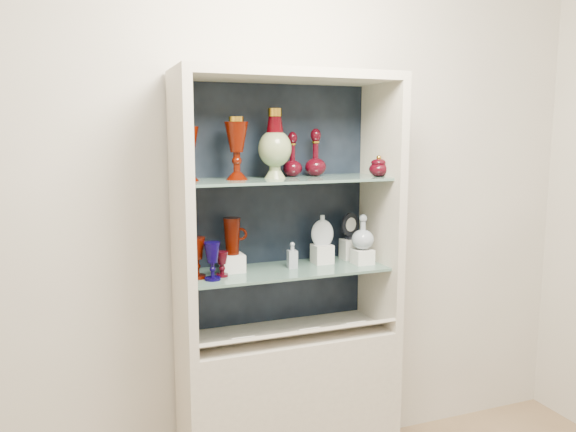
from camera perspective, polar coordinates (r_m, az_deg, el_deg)
name	(u,v)px	position (r m, az deg, el deg)	size (l,w,h in m)	color
wall_back	(272,189)	(2.73, -1.64, 2.72)	(3.50, 0.02, 2.80)	beige
cabinet_base	(288,407)	(2.83, 0.00, -18.85)	(1.00, 0.40, 0.75)	beige
cabinet_back_panel	(274,205)	(2.71, -1.43, 1.08)	(0.98, 0.02, 1.15)	black
cabinet_side_left	(182,216)	(2.41, -10.73, -0.02)	(0.04, 0.40, 1.15)	beige
cabinet_side_right	(381,206)	(2.74, 9.42, 1.05)	(0.04, 0.40, 1.15)	beige
cabinet_top_cap	(288,76)	(2.52, 0.00, 14.06)	(1.00, 0.40, 0.04)	beige
shelf_lower	(286,270)	(2.61, -0.16, -5.51)	(0.92, 0.34, 0.01)	slate
shelf_upper	(286,180)	(2.54, -0.16, 3.72)	(0.92, 0.34, 0.01)	slate
label_ledge	(297,334)	(2.57, 0.89, -11.88)	(0.92, 0.18, 0.01)	beige
label_card_0	(307,329)	(2.58, 1.95, -11.43)	(0.10, 0.07, 0.00)	white
label_card_1	(241,338)	(2.49, -4.76, -12.26)	(0.10, 0.07, 0.00)	white
label_card_2	(353,323)	(2.68, 6.62, -10.75)	(0.10, 0.07, 0.00)	white
pedestal_lamp_left	(188,151)	(2.43, -10.13, 6.47)	(0.10, 0.10, 0.25)	#490D02
pedestal_lamp_right	(237,148)	(2.47, -5.25, 6.86)	(0.10, 0.10, 0.27)	#490D02
enamel_urn	(275,144)	(2.53, -1.34, 7.36)	(0.15, 0.15, 0.31)	#0F4314
ruby_decanter_a	(292,152)	(2.63, 0.46, 6.56)	(0.09, 0.09, 0.23)	#400610
ruby_decanter_b	(316,151)	(2.66, 2.82, 6.61)	(0.10, 0.10, 0.24)	#400610
lidded_bowl	(379,166)	(2.67, 9.19, 5.07)	(0.09, 0.09, 0.10)	#400610
cobalt_goblet	(212,261)	(2.42, -7.69, -4.57)	(0.07, 0.07, 0.16)	#0A013D
ruby_goblet_tall	(197,258)	(2.46, -9.23, -4.23)	(0.07, 0.07, 0.18)	#490D02
ruby_goblet_small	(222,264)	(2.48, -6.72, -4.88)	(0.06, 0.06, 0.11)	#400610
riser_ruby_pitcher	(232,263)	(2.56, -5.67, -4.76)	(0.10, 0.10, 0.08)	silver
ruby_pitcher	(232,236)	(2.54, -5.71, -2.05)	(0.12, 0.08, 0.17)	#490D02
clear_square_bottle	(292,255)	(2.61, 0.44, -3.99)	(0.04, 0.04, 0.12)	#909DAA
riser_flat_flask	(322,254)	(2.72, 3.48, -3.86)	(0.09, 0.09, 0.09)	silver
flat_flask	(322,229)	(2.69, 3.50, -1.37)	(0.11, 0.04, 0.15)	silver
riser_clear_round_decanter	(362,257)	(2.72, 7.56, -4.10)	(0.09, 0.09, 0.07)	silver
clear_round_decanter	(363,233)	(2.70, 7.61, -1.71)	(0.11, 0.11, 0.16)	#909DAA
riser_cameo_medallion	(350,249)	(2.81, 6.27, -3.35)	(0.08, 0.08, 0.10)	silver
cameo_medallion	(350,226)	(2.79, 6.31, -0.98)	(0.11, 0.04, 0.14)	black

